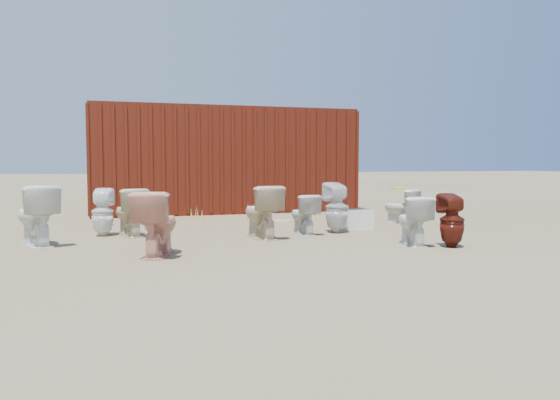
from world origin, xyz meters
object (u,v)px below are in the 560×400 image
object	(u,v)px
toilet_front_pink	(157,223)
toilet_front_c	(304,214)
toilet_front_e	(413,221)
toilet_back_a	(103,212)
loose_tank	(359,219)
toilet_front_a	(36,215)
toilet_back_beige_left	(130,212)
toilet_front_maroon	(452,221)
shipping_container	(222,160)
toilet_back_yellowlid	(400,207)
toilet_back_e	(337,208)
toilet_back_beige_right	(261,212)

from	to	relation	value
toilet_front_pink	toilet_front_c	size ratio (longest dim) A/B	1.26
toilet_front_e	toilet_back_a	distance (m)	4.74
toilet_back_a	loose_tank	bearing A→B (deg)	-174.84
toilet_front_pink	toilet_front_c	distance (m)	2.77
toilet_front_a	toilet_back_beige_left	distance (m)	1.44
toilet_front_maroon	toilet_front_e	bearing A→B (deg)	-33.91
toilet_front_a	toilet_front_pink	world-z (taller)	toilet_front_a
shipping_container	toilet_front_pink	world-z (taller)	shipping_container
toilet_back_beige_left	toilet_back_a	bearing A→B (deg)	-32.33
toilet_front_c	toilet_back_yellowlid	bearing A→B (deg)	-165.39
toilet_front_maroon	toilet_back_yellowlid	size ratio (longest dim) A/B	1.11
toilet_back_a	loose_tank	world-z (taller)	toilet_back_a
toilet_front_e	toilet_front_pink	bearing A→B (deg)	7.99
toilet_front_c	toilet_back_a	size ratio (longest dim) A/B	0.86
shipping_container	toilet_front_c	world-z (taller)	shipping_container
toilet_back_a	toilet_back_e	world-z (taller)	toilet_back_e
toilet_front_pink	toilet_back_beige_left	distance (m)	2.01
toilet_back_beige_right	toilet_back_e	bearing A→B (deg)	-176.91
toilet_back_e	loose_tank	distance (m)	0.67
toilet_front_e	loose_tank	size ratio (longest dim) A/B	1.38
toilet_back_a	toilet_front_e	bearing A→B (deg)	162.17
toilet_front_maroon	toilet_back_e	size ratio (longest dim) A/B	0.89
toilet_back_beige_right	toilet_back_e	size ratio (longest dim) A/B	0.98
toilet_front_maroon	toilet_back_e	world-z (taller)	toilet_back_e
toilet_back_yellowlid	loose_tank	distance (m)	1.11
toilet_back_yellowlid	toilet_back_beige_right	bearing A→B (deg)	-9.30
toilet_front_e	toilet_back_beige_left	distance (m)	4.32
toilet_front_pink	toilet_front_maroon	xyz separation A→B (m)	(3.88, -0.53, -0.04)
toilet_front_pink	toilet_back_e	world-z (taller)	toilet_back_e
toilet_back_a	loose_tank	size ratio (longest dim) A/B	1.50
toilet_back_beige_right	toilet_back_yellowlid	size ratio (longest dim) A/B	1.22
toilet_back_beige_right	toilet_front_pink	bearing A→B (deg)	26.23
toilet_front_c	loose_tank	distance (m)	1.18
toilet_back_a	toilet_back_beige_left	bearing A→B (deg)	172.93
shipping_container	toilet_back_e	xyz separation A→B (m)	(0.92, -4.75, -0.79)
shipping_container	toilet_back_beige_right	size ratio (longest dim) A/B	7.42
toilet_front_e	toilet_back_yellowlid	bearing A→B (deg)	-104.97
toilet_back_beige_right	loose_tank	distance (m)	1.99
loose_tank	toilet_front_a	bearing A→B (deg)	-178.07
toilet_front_maroon	toilet_back_beige_left	xyz separation A→B (m)	(-4.13, 2.52, 0.01)
shipping_container	toilet_back_beige_right	distance (m)	5.09
toilet_back_yellowlid	loose_tank	world-z (taller)	toilet_back_yellowlid
shipping_container	toilet_front_pink	xyz separation A→B (m)	(-2.08, -6.11, -0.79)
toilet_front_pink	loose_tank	size ratio (longest dim) A/B	1.62
toilet_front_e	toilet_back_e	size ratio (longest dim) A/B	0.83
toilet_front_a	toilet_back_beige_left	xyz separation A→B (m)	(1.28, 0.65, -0.05)
toilet_back_yellowlid	toilet_front_maroon	bearing A→B (deg)	47.84
toilet_front_a	toilet_back_yellowlid	bearing A→B (deg)	165.34
shipping_container	toilet_front_e	bearing A→B (deg)	-77.49
toilet_front_a	toilet_back_e	world-z (taller)	toilet_front_a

